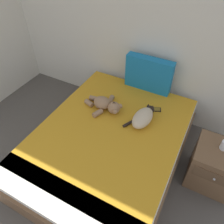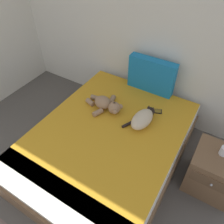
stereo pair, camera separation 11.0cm
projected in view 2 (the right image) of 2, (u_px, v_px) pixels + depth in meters
name	position (u px, v px, depth m)	size (l,w,h in m)	color
ground_plane	(72.00, 222.00, 2.15)	(10.72, 10.72, 0.00)	#4C4742
wall_back	(165.00, 25.00, 2.46)	(4.41, 0.06, 2.59)	silver
bed	(108.00, 146.00, 2.52)	(1.53, 2.02, 0.50)	brown
patterned_cushion	(151.00, 75.00, 2.75)	(0.60, 0.12, 0.44)	#1972AD
cat	(143.00, 118.00, 2.40)	(0.28, 0.42, 0.15)	#C6B293
teddy_bear	(106.00, 104.00, 2.58)	(0.47, 0.42, 0.15)	#937051
cell_phone	(155.00, 111.00, 2.58)	(0.16, 0.12, 0.01)	black
nightstand	(213.00, 172.00, 2.27)	(0.48, 0.48, 0.51)	brown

